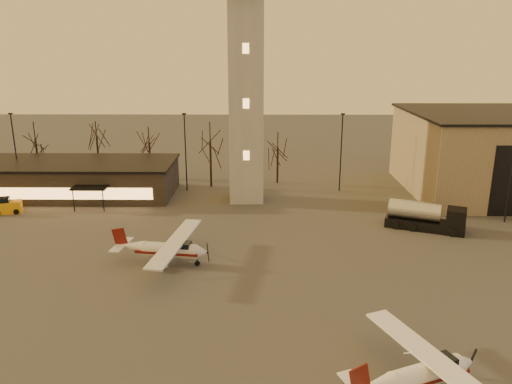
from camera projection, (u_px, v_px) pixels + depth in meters
ground at (235, 334)px, 32.89m from camera, size 220.00×220.00×0.00m
control_tower at (246, 63)px, 57.09m from camera, size 6.80×6.80×32.60m
terminal at (74, 178)px, 63.16m from camera, size 25.40×12.20×4.30m
light_poles at (251, 155)px, 61.12m from camera, size 58.50×12.25×10.14m
tree_row at (150, 139)px, 68.92m from camera, size 37.20×9.20×8.80m
cessna_front at (428, 377)px, 27.00m from camera, size 8.65×10.45×2.97m
cessna_rear at (172, 253)px, 43.06m from camera, size 9.07×11.43×3.14m
fuel_truck at (425, 219)px, 51.37m from camera, size 8.08×5.03×2.90m
service_cart at (7, 207)px, 56.56m from camera, size 3.19×2.48×1.82m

